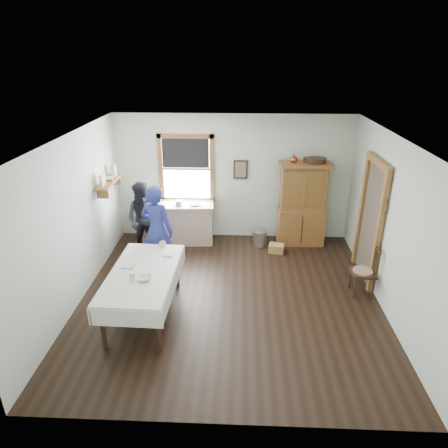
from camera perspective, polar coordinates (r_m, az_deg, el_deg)
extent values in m
cube|color=black|center=(6.90, 0.78, -10.46)|extent=(5.00, 5.00, 0.01)
cube|color=beige|center=(5.83, 0.92, 11.98)|extent=(5.00, 5.00, 0.01)
cube|color=silver|center=(8.59, 1.35, 6.58)|extent=(5.00, 0.01, 2.70)
cube|color=silver|center=(4.09, -0.26, -14.53)|extent=(5.00, 0.01, 2.70)
cube|color=silver|center=(6.79, -20.76, 0.19)|extent=(0.01, 5.00, 2.70)
cube|color=silver|center=(6.67, 22.85, -0.56)|extent=(0.01, 5.00, 2.70)
cube|color=white|center=(8.60, -5.38, 7.88)|extent=(1.00, 0.02, 1.30)
cube|color=olive|center=(8.41, -5.58, 12.39)|extent=(1.18, 0.06, 0.09)
cube|color=olive|center=(8.79, -5.23, 3.47)|extent=(1.18, 0.06, 0.09)
cube|color=olive|center=(8.66, -9.01, 7.82)|extent=(0.09, 0.06, 1.48)
cube|color=olive|center=(8.52, -1.73, 7.82)|extent=(0.09, 0.06, 1.48)
cube|color=black|center=(8.47, -5.51, 10.03)|extent=(0.98, 0.03, 0.62)
cube|color=#4C4336|center=(7.51, 20.24, 0.02)|extent=(0.03, 0.90, 2.10)
cube|color=olive|center=(7.06, 21.15, -1.64)|extent=(0.08, 0.12, 2.10)
cube|color=olive|center=(7.95, 19.02, 1.50)|extent=(0.08, 0.12, 2.10)
cube|color=olive|center=(7.15, 21.26, 8.19)|extent=(0.08, 1.14, 0.12)
cube|color=olive|center=(7.99, -16.15, 5.80)|extent=(0.24, 1.00, 0.04)
cube|color=olive|center=(7.66, -16.96, 4.15)|extent=(0.22, 0.03, 0.18)
cube|color=olive|center=(8.38, -15.26, 6.00)|extent=(0.22, 0.03, 0.18)
cube|color=tan|center=(7.68, -16.93, 6.02)|extent=(0.03, 0.22, 0.24)
cylinder|color=silver|center=(8.27, -15.53, 7.41)|extent=(0.12, 0.12, 0.22)
cube|color=#372413|center=(8.49, 2.38, 7.77)|extent=(0.30, 0.04, 0.40)
torus|color=black|center=(6.78, 22.15, 3.34)|extent=(0.01, 0.27, 0.27)
cube|color=tan|center=(8.67, -6.60, 0.16)|extent=(1.57, 0.67, 0.88)
cube|color=olive|center=(8.54, 11.11, 2.76)|extent=(1.06, 0.52, 1.78)
cube|color=silver|center=(6.45, -11.32, -9.64)|extent=(1.07, 1.95, 0.77)
cube|color=#372413|center=(7.18, 19.31, -6.29)|extent=(0.42, 0.42, 0.91)
cube|color=gray|center=(8.60, 5.10, -1.97)|extent=(0.33, 0.33, 0.33)
cube|color=olive|center=(8.36, 7.48, -3.46)|extent=(0.34, 0.27, 0.18)
imported|color=navy|center=(7.38, -9.49, -1.33)|extent=(0.68, 0.56, 1.59)
imported|color=black|center=(8.14, -11.28, 0.28)|extent=(0.76, 0.63, 1.41)
imported|color=silver|center=(6.93, -8.79, -2.84)|extent=(0.14, 0.14, 0.09)
imported|color=silver|center=(6.04, -12.97, -7.48)|extent=(0.13, 0.13, 0.09)
imported|color=silver|center=(6.02, -11.22, -7.59)|extent=(0.25, 0.25, 0.06)
imported|color=brown|center=(8.43, -4.90, 2.85)|extent=(0.23, 0.28, 0.02)
imported|color=silver|center=(8.68, -9.80, 3.34)|extent=(0.24, 0.24, 0.06)
imported|color=silver|center=(8.02, -16.08, 6.23)|extent=(0.22, 0.22, 0.05)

